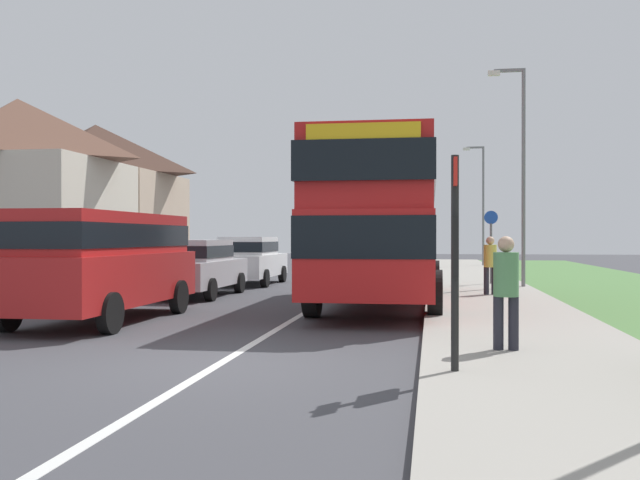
# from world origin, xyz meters

# --- Properties ---
(ground_plane) EXTENTS (120.00, 120.00, 0.00)m
(ground_plane) POSITION_xyz_m (0.00, 0.00, 0.00)
(ground_plane) COLOR #424247
(lane_marking_centre) EXTENTS (0.14, 60.00, 0.01)m
(lane_marking_centre) POSITION_xyz_m (0.00, 8.00, 0.00)
(lane_marking_centre) COLOR silver
(lane_marking_centre) RESTS_ON ground_plane
(pavement_near_side) EXTENTS (3.20, 68.00, 0.12)m
(pavement_near_side) POSITION_xyz_m (4.20, 6.00, 0.06)
(pavement_near_side) COLOR #9E998E
(pavement_near_side) RESTS_ON ground_plane
(double_decker_bus) EXTENTS (2.80, 9.67, 3.70)m
(double_decker_bus) POSITION_xyz_m (1.55, 8.10, 2.14)
(double_decker_bus) COLOR red
(double_decker_bus) RESTS_ON ground_plane
(parked_van_red) EXTENTS (2.11, 5.35, 2.12)m
(parked_van_red) POSITION_xyz_m (-3.63, 4.06, 1.27)
(parked_van_red) COLOR #B21E1E
(parked_van_red) RESTS_ON ground_plane
(parked_car_silver) EXTENTS (1.91, 4.48, 1.58)m
(parked_car_silver) POSITION_xyz_m (-3.74, 9.89, 0.87)
(parked_car_silver) COLOR #B7B7BC
(parked_car_silver) RESTS_ON ground_plane
(parked_car_white) EXTENTS (1.89, 4.44, 1.66)m
(parked_car_white) POSITION_xyz_m (-3.51, 14.94, 0.91)
(parked_car_white) COLOR silver
(parked_car_white) RESTS_ON ground_plane
(pedestrian_at_stop) EXTENTS (0.34, 0.34, 1.67)m
(pedestrian_at_stop) POSITION_xyz_m (3.74, 0.96, 0.98)
(pedestrian_at_stop) COLOR #23232D
(pedestrian_at_stop) RESTS_ON ground_plane
(pedestrian_walking_away) EXTENTS (0.34, 0.34, 1.67)m
(pedestrian_walking_away) POSITION_xyz_m (4.29, 10.42, 0.98)
(pedestrian_walking_away) COLOR #23232D
(pedestrian_walking_away) RESTS_ON ground_plane
(bus_stop_sign) EXTENTS (0.09, 0.52, 2.60)m
(bus_stop_sign) POSITION_xyz_m (3.00, -0.66, 1.54)
(bus_stop_sign) COLOR black
(bus_stop_sign) RESTS_ON ground_plane
(cycle_route_sign) EXTENTS (0.44, 0.08, 2.52)m
(cycle_route_sign) POSITION_xyz_m (4.67, 14.93, 1.43)
(cycle_route_sign) COLOR slate
(cycle_route_sign) RESTS_ON ground_plane
(street_lamp_mid) EXTENTS (1.14, 0.20, 6.89)m
(street_lamp_mid) POSITION_xyz_m (5.45, 13.72, 3.99)
(street_lamp_mid) COLOR slate
(street_lamp_mid) RESTS_ON ground_plane
(street_lamp_far) EXTENTS (1.14, 0.20, 6.56)m
(street_lamp_far) POSITION_xyz_m (5.39, 30.28, 3.82)
(street_lamp_far) COLOR slate
(street_lamp_far) RESTS_ON ground_plane
(house_terrace_far_side) EXTENTS (7.03, 12.49, 6.92)m
(house_terrace_far_side) POSITION_xyz_m (-12.82, 18.97, 3.46)
(house_terrace_far_side) COLOR beige
(house_terrace_far_side) RESTS_ON ground_plane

